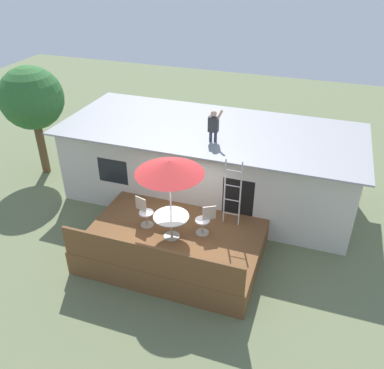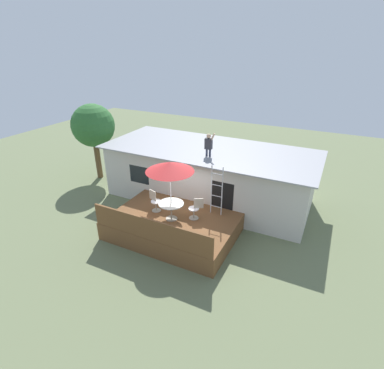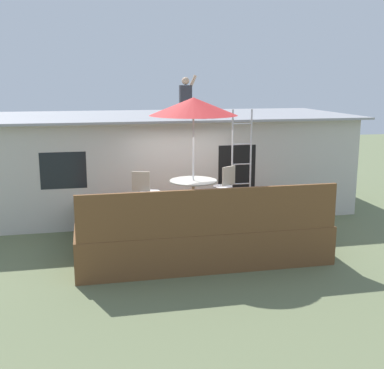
{
  "view_description": "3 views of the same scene",
  "coord_description": "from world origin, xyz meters",
  "px_view_note": "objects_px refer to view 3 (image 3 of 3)",
  "views": [
    {
      "loc": [
        3.65,
        -8.96,
        8.35
      ],
      "look_at": [
        0.16,
        1.15,
        1.87
      ],
      "focal_mm": 38.07,
      "sensor_mm": 36.0,
      "label": 1
    },
    {
      "loc": [
        5.47,
        -9.27,
        7.48
      ],
      "look_at": [
        0.33,
        1.03,
        1.94
      ],
      "focal_mm": 27.95,
      "sensor_mm": 36.0,
      "label": 2
    },
    {
      "loc": [
        -2.25,
        -10.58,
        3.72
      ],
      "look_at": [
        0.09,
        0.46,
        1.31
      ],
      "focal_mm": 46.35,
      "sensor_mm": 36.0,
      "label": 3
    }
  ],
  "objects_px": {
    "patio_umbrella": "(193,107)",
    "person_figure": "(186,94)",
    "patio_chair_left": "(147,192)",
    "patio_table": "(193,187)",
    "patio_chair_right": "(225,187)",
    "step_ladder": "(242,154)"
  },
  "relations": [
    {
      "from": "patio_umbrella",
      "to": "person_figure",
      "type": "bearing_deg",
      "value": 81.93
    },
    {
      "from": "patio_umbrella",
      "to": "patio_chair_left",
      "type": "relative_size",
      "value": 2.76
    },
    {
      "from": "patio_table",
      "to": "patio_umbrella",
      "type": "height_order",
      "value": "patio_umbrella"
    },
    {
      "from": "person_figure",
      "to": "patio_chair_right",
      "type": "xyz_separation_m",
      "value": [
        0.46,
        -2.3,
        -2.07
      ]
    },
    {
      "from": "person_figure",
      "to": "patio_chair_right",
      "type": "relative_size",
      "value": 1.21
    },
    {
      "from": "patio_umbrella",
      "to": "step_ladder",
      "type": "xyz_separation_m",
      "value": [
        1.48,
        1.21,
        -1.25
      ]
    },
    {
      "from": "patio_table",
      "to": "step_ladder",
      "type": "distance_m",
      "value": 1.98
    },
    {
      "from": "patio_umbrella",
      "to": "step_ladder",
      "type": "height_order",
      "value": "patio_umbrella"
    },
    {
      "from": "patio_chair_left",
      "to": "patio_umbrella",
      "type": "bearing_deg",
      "value": 0.0
    },
    {
      "from": "person_figure",
      "to": "step_ladder",
      "type": "bearing_deg",
      "value": -55.66
    },
    {
      "from": "patio_umbrella",
      "to": "person_figure",
      "type": "height_order",
      "value": "person_figure"
    },
    {
      "from": "patio_chair_right",
      "to": "person_figure",
      "type": "bearing_deg",
      "value": -108.83
    },
    {
      "from": "patio_table",
      "to": "patio_chair_left",
      "type": "distance_m",
      "value": 1.05
    },
    {
      "from": "patio_chair_left",
      "to": "patio_chair_right",
      "type": "xyz_separation_m",
      "value": [
        1.86,
        0.2,
        0.0
      ]
    },
    {
      "from": "patio_chair_left",
      "to": "patio_chair_right",
      "type": "distance_m",
      "value": 1.87
    },
    {
      "from": "step_ladder",
      "to": "person_figure",
      "type": "bearing_deg",
      "value": 124.34
    },
    {
      "from": "patio_chair_left",
      "to": "patio_chair_right",
      "type": "height_order",
      "value": "same"
    },
    {
      "from": "patio_table",
      "to": "person_figure",
      "type": "distance_m",
      "value": 3.43
    },
    {
      "from": "patio_table",
      "to": "step_ladder",
      "type": "bearing_deg",
      "value": 39.29
    },
    {
      "from": "patio_umbrella",
      "to": "person_figure",
      "type": "distance_m",
      "value": 2.83
    },
    {
      "from": "step_ladder",
      "to": "patio_chair_right",
      "type": "xyz_separation_m",
      "value": [
        -0.62,
        -0.71,
        -0.64
      ]
    },
    {
      "from": "patio_umbrella",
      "to": "patio_chair_right",
      "type": "height_order",
      "value": "patio_umbrella"
    }
  ]
}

